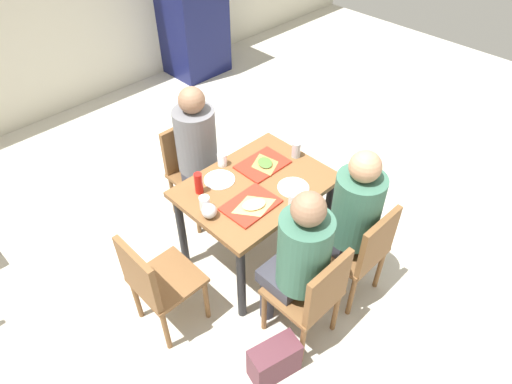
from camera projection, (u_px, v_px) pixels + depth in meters
ground_plane at (256, 255)px, 3.64m from camera, size 10.00×10.00×0.02m
main_table at (256, 196)px, 3.21m from camera, size 1.03×0.77×0.76m
chair_near_left at (313, 294)px, 2.77m from camera, size 0.40×0.40×0.84m
chair_near_right at (362, 249)px, 3.04m from camera, size 0.40×0.40×0.84m
chair_far_side at (191, 165)px, 3.72m from camera, size 0.40×0.40×0.84m
chair_left_end at (155, 281)px, 2.84m from camera, size 0.40×0.40×0.84m
person_in_red at (299, 256)px, 2.68m from camera, size 0.32×0.42×1.25m
person_in_brown_jacket at (351, 213)px, 2.95m from camera, size 0.32×0.42×1.25m
person_far_side at (200, 149)px, 3.48m from camera, size 0.32×0.42×1.25m
tray_red_near at (251, 205)px, 2.96m from camera, size 0.37×0.27×0.02m
tray_red_far at (263, 165)px, 3.28m from camera, size 0.36×0.26×0.02m
paper_plate_center at (219, 180)px, 3.16m from camera, size 0.22×0.22×0.01m
paper_plate_near_edge at (293, 188)px, 3.10m from camera, size 0.22×0.22×0.01m
pizza_slice_a at (254, 205)px, 2.94m from camera, size 0.27×0.23×0.02m
pizza_slice_b at (265, 163)px, 3.27m from camera, size 0.22×0.24×0.02m
plastic_cup_a at (222, 160)px, 3.26m from camera, size 0.07×0.07×0.10m
plastic_cup_b at (294, 200)px, 2.94m from camera, size 0.07×0.07×0.10m
plastic_cup_c at (205, 203)px, 2.91m from camera, size 0.07×0.07×0.10m
soda_can at (296, 150)px, 3.33m from camera, size 0.07×0.07×0.12m
condiment_bottle at (199, 183)px, 3.02m from camera, size 0.06×0.06×0.16m
foil_bundle at (209, 211)px, 2.86m from camera, size 0.10×0.10×0.10m
handbag at (274, 360)px, 2.81m from camera, size 0.35×0.23×0.28m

